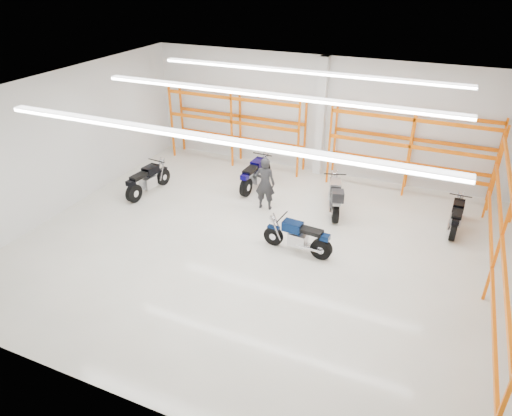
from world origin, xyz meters
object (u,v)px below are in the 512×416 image
at_px(motorcycle_main, 300,238).
at_px(structural_column, 321,118).
at_px(motorcycle_back_c, 335,198).
at_px(motorcycle_back_d, 456,217).
at_px(standing_man, 265,183).
at_px(motorcycle_back_b, 255,175).
at_px(motorcycle_back_a, 147,181).

xyz_separation_m(motorcycle_main, structural_column, (-1.18, 5.67, 1.76)).
xyz_separation_m(motorcycle_back_c, structural_column, (-1.48, 2.98, 1.67)).
bearing_deg(structural_column, motorcycle_back_c, -63.62).
relative_size(motorcycle_back_d, standing_man, 1.09).
bearing_deg(structural_column, motorcycle_main, -78.27).
bearing_deg(motorcycle_main, motorcycle_back_b, 130.67).
distance_m(motorcycle_back_a, motorcycle_back_d, 10.45).
bearing_deg(motorcycle_main, structural_column, 101.73).
height_order(motorcycle_back_c, standing_man, standing_man).
bearing_deg(motorcycle_back_a, motorcycle_main, -12.41).
height_order(motorcycle_main, motorcycle_back_c, motorcycle_back_c).
xyz_separation_m(motorcycle_back_d, standing_man, (-6.01, -0.99, 0.46)).
distance_m(motorcycle_back_a, standing_man, 4.38).
distance_m(motorcycle_back_d, standing_man, 6.11).
bearing_deg(motorcycle_back_d, motorcycle_back_c, -173.87).
relative_size(motorcycle_main, motorcycle_back_c, 0.92).
relative_size(motorcycle_back_c, structural_column, 0.51).
relative_size(motorcycle_back_a, motorcycle_back_d, 1.11).
bearing_deg(standing_man, motorcycle_back_b, -61.06).
bearing_deg(motorcycle_back_b, standing_man, -53.76).
bearing_deg(motorcycle_back_d, structural_column, 153.69).
relative_size(motorcycle_back_a, motorcycle_back_b, 0.97).
bearing_deg(standing_man, motorcycle_back_d, -177.91).
height_order(motorcycle_back_a, standing_man, standing_man).
height_order(motorcycle_back_a, motorcycle_back_c, motorcycle_back_c).
height_order(motorcycle_main, structural_column, structural_column).
relative_size(standing_man, structural_column, 0.41).
distance_m(motorcycle_back_c, structural_column, 3.73).
xyz_separation_m(standing_man, structural_column, (0.78, 3.58, 1.33)).
bearing_deg(motorcycle_back_b, motorcycle_back_d, -2.37).
bearing_deg(motorcycle_back_a, standing_man, 9.46).
relative_size(motorcycle_back_c, motorcycle_back_d, 1.15).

